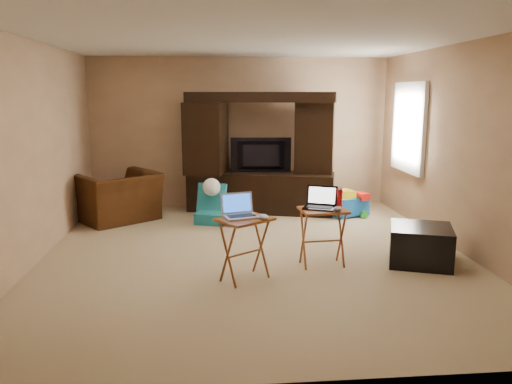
{
  "coord_description": "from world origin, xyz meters",
  "views": [
    {
      "loc": [
        -0.5,
        -5.74,
        1.89
      ],
      "look_at": [
        0.0,
        -0.2,
        0.8
      ],
      "focal_mm": 35.0,
      "sensor_mm": 36.0,
      "label": 1
    }
  ],
  "objects": [
    {
      "name": "television",
      "position": [
        0.3,
        2.18,
        0.92
      ],
      "size": [
        0.98,
        0.19,
        0.56
      ],
      "primitive_type": "imported",
      "rotation": [
        0.0,
        0.0,
        3.08
      ],
      "color": "black",
      "rests_on": "entertainment_center"
    },
    {
      "name": "tray_table_left",
      "position": [
        -0.17,
        -0.83,
        0.33
      ],
      "size": [
        0.65,
        0.62,
        0.66
      ],
      "primitive_type": "cube",
      "rotation": [
        0.0,
        0.0,
        0.62
      ],
      "color": "#975E24",
      "rests_on": "floor"
    },
    {
      "name": "mouse_left",
      "position": [
        0.02,
        -0.9,
        0.68
      ],
      "size": [
        0.13,
        0.15,
        0.05
      ],
      "primitive_type": "ellipsoid",
      "rotation": [
        0.0,
        0.0,
        0.36
      ],
      "color": "white",
      "rests_on": "tray_table_left"
    },
    {
      "name": "plush_toy",
      "position": [
        -0.19,
        1.32,
        0.18
      ],
      "size": [
        0.33,
        0.27,
        0.36
      ],
      "primitive_type": null,
      "color": "red",
      "rests_on": "floor"
    },
    {
      "name": "wall_left",
      "position": [
        -2.5,
        0.0,
        1.25
      ],
      "size": [
        0.0,
        5.5,
        5.5
      ],
      "primitive_type": "plane",
      "rotation": [
        1.57,
        0.0,
        1.57
      ],
      "color": "tan",
      "rests_on": "ground"
    },
    {
      "name": "window_pane",
      "position": [
        2.48,
        1.55,
        1.4
      ],
      "size": [
        0.0,
        1.2,
        1.2
      ],
      "primitive_type": "plane",
      "rotation": [
        1.57,
        0.0,
        -1.57
      ],
      "color": "white",
      "rests_on": "ground"
    },
    {
      "name": "wall_front",
      "position": [
        0.0,
        -2.75,
        1.25
      ],
      "size": [
        5.0,
        0.0,
        5.0
      ],
      "primitive_type": "plane",
      "rotation": [
        -1.57,
        0.0,
        0.0
      ],
      "color": "tan",
      "rests_on": "ground"
    },
    {
      "name": "floor",
      "position": [
        0.0,
        0.0,
        0.0
      ],
      "size": [
        5.5,
        5.5,
        0.0
      ],
      "primitive_type": "plane",
      "color": "#C6AF89",
      "rests_on": "ground"
    },
    {
      "name": "ceiling",
      "position": [
        0.0,
        0.0,
        2.5
      ],
      "size": [
        5.5,
        5.5,
        0.0
      ],
      "primitive_type": "plane",
      "rotation": [
        3.14,
        0.0,
        0.0
      ],
      "color": "silver",
      "rests_on": "ground"
    },
    {
      "name": "mouse_right",
      "position": [
        0.85,
        -0.6,
        0.68
      ],
      "size": [
        0.13,
        0.15,
        0.05
      ],
      "primitive_type": "ellipsoid",
      "rotation": [
        0.0,
        0.0,
        -0.36
      ],
      "color": "#45464B",
      "rests_on": "tray_table_right"
    },
    {
      "name": "ottoman",
      "position": [
        1.85,
        -0.5,
        0.21
      ],
      "size": [
        0.85,
        0.85,
        0.43
      ],
      "primitive_type": "cube",
      "rotation": [
        0.0,
        0.0,
        -0.35
      ],
      "color": "black",
      "rests_on": "floor"
    },
    {
      "name": "laptop_left",
      "position": [
        -0.2,
        -0.8,
        0.78
      ],
      "size": [
        0.41,
        0.37,
        0.24
      ],
      "primitive_type": "cube",
      "rotation": [
        0.0,
        0.0,
        0.29
      ],
      "color": "#B6B5BA",
      "rests_on": "tray_table_left"
    },
    {
      "name": "child_rocker",
      "position": [
        -0.5,
        1.55,
        0.29
      ],
      "size": [
        0.57,
        0.61,
        0.58
      ],
      "primitive_type": null,
      "rotation": [
        0.0,
        0.0,
        -0.31
      ],
      "color": "#187385",
      "rests_on": "floor"
    },
    {
      "name": "water_bottle",
      "position": [
        0.92,
        -0.4,
        0.75
      ],
      "size": [
        0.06,
        0.06,
        0.2
      ],
      "primitive_type": "cylinder",
      "color": "red",
      "rests_on": "tray_table_right"
    },
    {
      "name": "tray_table_right",
      "position": [
        0.72,
        -0.48,
        0.33
      ],
      "size": [
        0.53,
        0.44,
        0.65
      ],
      "primitive_type": "cube",
      "rotation": [
        0.0,
        0.0,
        0.09
      ],
      "color": "#A75228",
      "rests_on": "floor"
    },
    {
      "name": "recliner",
      "position": [
        -1.91,
        1.8,
        0.37
      ],
      "size": [
        1.49,
        1.47,
        0.73
      ],
      "primitive_type": "imported",
      "rotation": [
        0.0,
        0.0,
        3.8
      ],
      "color": "#46240F",
      "rests_on": "floor"
    },
    {
      "name": "wall_right",
      "position": [
        2.5,
        0.0,
        1.25
      ],
      "size": [
        0.0,
        5.5,
        5.5
      ],
      "primitive_type": "plane",
      "rotation": [
        1.57,
        0.0,
        -1.57
      ],
      "color": "tan",
      "rests_on": "ground"
    },
    {
      "name": "entertainment_center",
      "position": [
        0.3,
        2.22,
        0.96
      ],
      "size": [
        2.43,
        1.21,
        1.93
      ],
      "primitive_type": "cube",
      "rotation": [
        0.0,
        0.0,
        -0.27
      ],
      "color": "black",
      "rests_on": "floor"
    },
    {
      "name": "window_frame",
      "position": [
        2.46,
        1.55,
        1.4
      ],
      "size": [
        0.06,
        1.14,
        1.34
      ],
      "primitive_type": "cube",
      "color": "white",
      "rests_on": "ground"
    },
    {
      "name": "laptop_right",
      "position": [
        0.68,
        -0.46,
        0.77
      ],
      "size": [
        0.42,
        0.39,
        0.24
      ],
      "primitive_type": "cube",
      "rotation": [
        0.0,
        0.0,
        -0.41
      ],
      "color": "black",
      "rests_on": "tray_table_right"
    },
    {
      "name": "push_toy",
      "position": [
        1.65,
        1.73,
        0.21
      ],
      "size": [
        0.68,
        0.58,
        0.43
      ],
      "primitive_type": null,
      "rotation": [
        0.0,
        0.0,
        0.34
      ],
      "color": "blue",
      "rests_on": "floor"
    },
    {
      "name": "wall_back",
      "position": [
        0.0,
        2.75,
        1.25
      ],
      "size": [
        5.0,
        0.0,
        5.0
      ],
      "primitive_type": "plane",
      "rotation": [
        1.57,
        0.0,
        0.0
      ],
      "color": "tan",
      "rests_on": "ground"
    }
  ]
}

